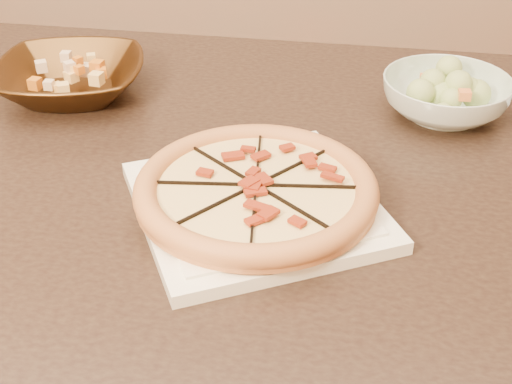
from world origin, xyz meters
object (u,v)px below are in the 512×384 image
bronze_bowl (71,79)px  salad_bowl (445,97)px  dining_table (204,212)px  plate (256,205)px  pizza (256,189)px

bronze_bowl → salad_bowl: 0.62m
dining_table → salad_bowl: (0.36, 0.18, 0.12)m
dining_table → bronze_bowl: 0.34m
plate → bronze_bowl: (-0.34, 0.31, 0.02)m
dining_table → salad_bowl: bearing=25.8°
plate → bronze_bowl: size_ratio=1.59×
bronze_bowl → plate: bearing=-42.5°
dining_table → salad_bowl: salad_bowl is taller
dining_table → bronze_bowl: (-0.25, 0.19, 0.12)m
plate → pizza: 0.02m
plate → pizza: (-0.00, 0.00, 0.02)m
dining_table → salad_bowl: size_ratio=7.69×
dining_table → salad_bowl: 0.42m
plate → salad_bowl: 0.41m
salad_bowl → plate: bearing=-132.3°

